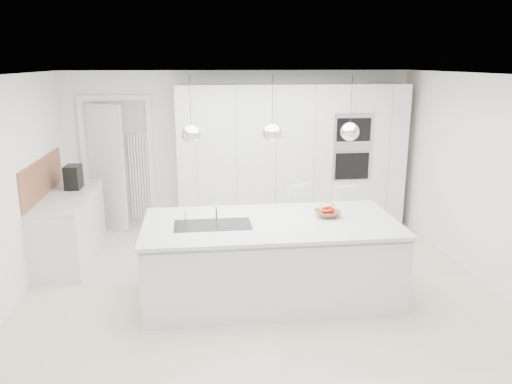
{
  "coord_description": "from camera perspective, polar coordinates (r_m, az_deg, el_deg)",
  "views": [
    {
      "loc": [
        -0.7,
        -5.51,
        2.64
      ],
      "look_at": [
        0.0,
        0.3,
        1.1
      ],
      "focal_mm": 35.0,
      "sensor_mm": 36.0,
      "label": 1
    }
  ],
  "objects": [
    {
      "name": "floor",
      "position": [
        6.15,
        0.34,
        -10.68
      ],
      "size": [
        5.5,
        5.5,
        0.0
      ],
      "primitive_type": "plane",
      "color": "beige",
      "rests_on": "ground"
    },
    {
      "name": "wall_back",
      "position": [
        8.16,
        -1.85,
        4.93
      ],
      "size": [
        5.5,
        0.0,
        5.5
      ],
      "primitive_type": "plane",
      "rotation": [
        1.57,
        0.0,
        0.0
      ],
      "color": "white",
      "rests_on": "ground"
    },
    {
      "name": "wall_left",
      "position": [
        6.04,
        -26.49,
        -0.14
      ],
      "size": [
        0.0,
        5.0,
        5.0
      ],
      "primitive_type": "plane",
      "rotation": [
        1.57,
        0.0,
        1.57
      ],
      "color": "white",
      "rests_on": "ground"
    },
    {
      "name": "ceiling",
      "position": [
        5.55,
        0.38,
        13.3
      ],
      "size": [
        5.5,
        5.5,
        0.0
      ],
      "primitive_type": "plane",
      "rotation": [
        3.14,
        0.0,
        0.0
      ],
      "color": "white",
      "rests_on": "wall_back"
    },
    {
      "name": "tall_cabinets",
      "position": [
        7.99,
        4.08,
        3.97
      ],
      "size": [
        3.6,
        0.6,
        2.3
      ],
      "primitive_type": "cube",
      "color": "white",
      "rests_on": "floor"
    },
    {
      "name": "oven_stack",
      "position": [
        7.88,
        11.0,
        5.06
      ],
      "size": [
        0.62,
        0.04,
        1.05
      ],
      "primitive_type": null,
      "color": "#A5A5A8",
      "rests_on": "tall_cabinets"
    },
    {
      "name": "doorway_frame",
      "position": [
        8.24,
        -15.47,
        2.9
      ],
      "size": [
        1.11,
        0.08,
        2.13
      ],
      "primitive_type": null,
      "color": "white",
      "rests_on": "floor"
    },
    {
      "name": "hallway_door",
      "position": [
        8.23,
        -17.23,
        2.63
      ],
      "size": [
        0.76,
        0.38,
        2.0
      ],
      "primitive_type": "cube",
      "rotation": [
        0.0,
        0.0,
        -0.44
      ],
      "color": "white",
      "rests_on": "floor"
    },
    {
      "name": "radiator",
      "position": [
        8.22,
        -13.2,
        1.78
      ],
      "size": [
        0.32,
        0.04,
        1.4
      ],
      "primitive_type": null,
      "color": "white",
      "rests_on": "floor"
    },
    {
      "name": "left_base_cabinets",
      "position": [
        7.28,
        -20.47,
        -3.9
      ],
      "size": [
        0.6,
        1.8,
        0.86
      ],
      "primitive_type": "cube",
      "color": "white",
      "rests_on": "floor"
    },
    {
      "name": "left_worktop",
      "position": [
        7.15,
        -20.79,
        -0.48
      ],
      "size": [
        0.62,
        1.82,
        0.04
      ],
      "primitive_type": "cube",
      "color": "silver",
      "rests_on": "left_base_cabinets"
    },
    {
      "name": "oak_backsplash",
      "position": [
        7.17,
        -23.22,
        1.54
      ],
      "size": [
        0.02,
        1.8,
        0.5
      ],
      "primitive_type": "cube",
      "color": "#975C3A",
      "rests_on": "wall_left"
    },
    {
      "name": "island_base",
      "position": [
        5.71,
        1.73,
        -8.01
      ],
      "size": [
        2.8,
        1.2,
        0.86
      ],
      "primitive_type": "cube",
      "color": "white",
      "rests_on": "floor"
    },
    {
      "name": "island_worktop",
      "position": [
        5.6,
        1.69,
        -3.57
      ],
      "size": [
        2.84,
        1.4,
        0.04
      ],
      "primitive_type": "cube",
      "color": "silver",
      "rests_on": "island_base"
    },
    {
      "name": "island_sink",
      "position": [
        5.52,
        -4.95,
        -4.56
      ],
      "size": [
        0.84,
        0.44,
        0.18
      ],
      "primitive_type": null,
      "color": "#3F3F42",
      "rests_on": "island_worktop"
    },
    {
      "name": "island_tap",
      "position": [
        5.64,
        -4.56,
        -1.67
      ],
      "size": [
        0.02,
        0.02,
        0.3
      ],
      "primitive_type": "cylinder",
      "color": "white",
      "rests_on": "island_worktop"
    },
    {
      "name": "pendant_left",
      "position": [
        5.26,
        -7.4,
        6.54
      ],
      "size": [
        0.2,
        0.2,
        0.2
      ],
      "primitive_type": "sphere",
      "color": "white",
      "rests_on": "ceiling"
    },
    {
      "name": "pendant_mid",
      "position": [
        5.32,
        1.85,
        6.74
      ],
      "size": [
        0.2,
        0.2,
        0.2
      ],
      "primitive_type": "sphere",
      "color": "white",
      "rests_on": "ceiling"
    },
    {
      "name": "pendant_right",
      "position": [
        5.51,
        10.68,
        6.78
      ],
      "size": [
        0.2,
        0.2,
        0.2
      ],
      "primitive_type": "sphere",
      "color": "white",
      "rests_on": "ceiling"
    },
    {
      "name": "fruit_bowl",
      "position": [
        5.81,
        8.19,
        -2.46
      ],
      "size": [
        0.34,
        0.34,
        0.07
      ],
      "primitive_type": "imported",
      "rotation": [
        0.0,
        0.0,
        0.16
      ],
      "color": "#975C3A",
      "rests_on": "island_worktop"
    },
    {
      "name": "espresso_machine",
      "position": [
        7.44,
        -20.15,
        1.61
      ],
      "size": [
        0.21,
        0.32,
        0.33
      ],
      "primitive_type": "cube",
      "rotation": [
        0.0,
        0.0,
        -0.04
      ],
      "color": "black",
      "rests_on": "left_worktop"
    },
    {
      "name": "bar_stool_left",
      "position": [
        6.59,
        5.09,
        -3.98
      ],
      "size": [
        0.51,
        0.58,
        1.06
      ],
      "primitive_type": null,
      "rotation": [
        0.0,
        0.0,
        0.39
      ],
      "color": "white",
      "rests_on": "floor"
    },
    {
      "name": "bar_stool_right",
      "position": [
        6.78,
        10.38,
        -3.86
      ],
      "size": [
        0.44,
        0.53,
        1.01
      ],
      "primitive_type": null,
      "rotation": [
        0.0,
        0.0,
        0.25
      ],
      "color": "white",
      "rests_on": "floor"
    },
    {
      "name": "apple_a",
      "position": [
        5.82,
        8.58,
        -2.14
      ],
      "size": [
        0.07,
        0.07,
        0.07
      ],
      "primitive_type": "sphere",
      "color": "#C4000C",
      "rests_on": "fruit_bowl"
    },
    {
      "name": "apple_b",
      "position": [
        5.85,
        8.37,
        -1.98
      ],
      "size": [
        0.09,
        0.09,
        0.09
      ],
      "primitive_type": "sphere",
      "color": "#C4000C",
      "rests_on": "fruit_bowl"
    },
    {
      "name": "apple_c",
      "position": [
        5.82,
        7.91,
        -2.06
      ],
      "size": [
        0.08,
        0.08,
        0.08
      ],
      "primitive_type": "sphere",
      "color": "#C4000C",
      "rests_on": "fruit_bowl"
    },
    {
      "name": "banana_bunch",
      "position": [
        5.78,
        8.1,
        -1.67
      ],
      "size": [
        0.25,
        0.18,
        0.22
      ],
      "primitive_type": "torus",
      "rotation": [
        1.22,
        0.0,
        0.35
      ],
      "color": "yellow",
      "rests_on": "fruit_bowl"
    }
  ]
}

